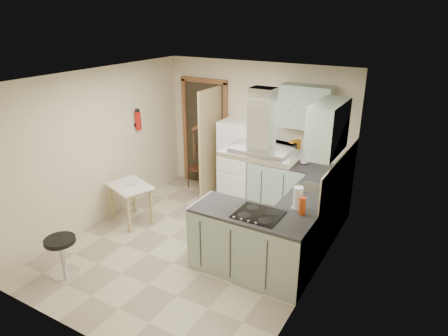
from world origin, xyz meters
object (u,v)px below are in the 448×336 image
Objects in this scene: extractor_hood at (261,153)px; stool at (62,256)px; microwave at (277,152)px; fridge at (239,160)px; drop_leaf_table at (131,204)px; peninsula at (251,243)px; bentwood_chair at (199,168)px.

stool is at bearing -150.63° from extractor_hood.
microwave reaches higher than stool.
drop_leaf_table is at bearing -122.90° from fridge.
fridge is 2.07m from drop_leaf_table.
microwave is at bearing 103.61° from peninsula.
extractor_hood is at bearing 0.00° from peninsula.
stool is at bearing -63.88° from drop_leaf_table.
microwave reaches higher than peninsula.
peninsula is at bearing 12.80° from drop_leaf_table.
peninsula reaches higher than bentwood_chair.
bentwood_chair is at bearing 179.00° from fridge.
bentwood_chair is 1.53× the size of microwave.
extractor_hood is 2.13m from microwave.
stool is (-0.93, -3.25, -0.48)m from fridge.
extractor_hood is at bearing -32.85° from bentwood_chair.
microwave is (-0.47, 1.94, 0.60)m from peninsula.
fridge is at bearing 74.09° from stool.
fridge is 1.78× the size of bentwood_chair.
peninsula is 2.50m from stool.
bentwood_chair is (0.20, 1.72, 0.09)m from drop_leaf_table.
microwave is (1.68, 3.21, 0.78)m from stool.
peninsula is 1.27m from extractor_hood.
drop_leaf_table is 1.55m from stool.
bentwood_chair is at bearing -176.47° from microwave.
bentwood_chair is (-0.90, 0.02, -0.33)m from fridge.
bentwood_chair is at bearing 138.12° from extractor_hood.
peninsula is at bearing -71.08° from microwave.
extractor_hood reaches higher than fridge.
extractor_hood is 2.81m from drop_leaf_table.
bentwood_chair reaches higher than drop_leaf_table.
peninsula is (1.22, -1.98, -0.30)m from fridge.
extractor_hood is 2.96m from stool.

